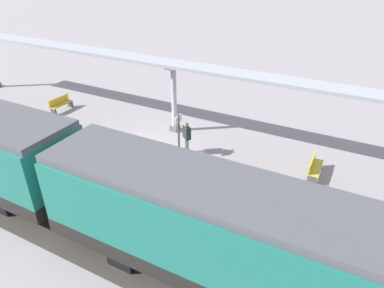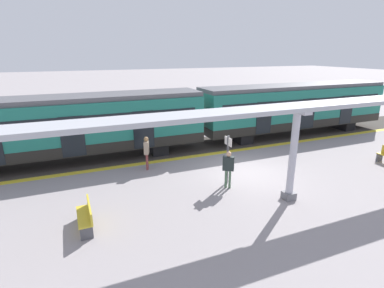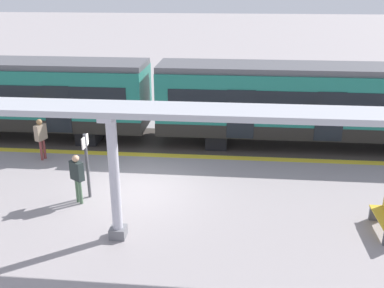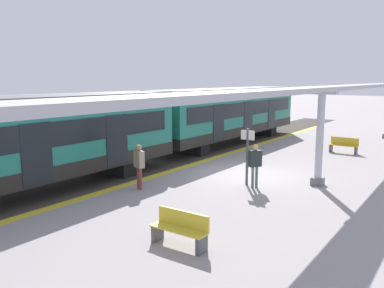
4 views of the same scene
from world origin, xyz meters
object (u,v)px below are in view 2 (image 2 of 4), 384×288
object	(u,v)px
bench_near_end	(86,216)
passenger_waiting_near_edge	(147,149)
train_near_carriage	(72,128)
passenger_by_the_benches	(228,165)
train_far_carriage	(295,108)
platform_info_sign	(228,155)
canopy_pillar_second	(293,156)

from	to	relation	value
bench_near_end	passenger_waiting_near_edge	distance (m)	5.32
train_near_carriage	passenger_by_the_benches	xyz separation A→B (m)	(6.05, 5.94, -0.80)
bench_near_end	passenger_waiting_near_edge	world-z (taller)	passenger_waiting_near_edge
passenger_by_the_benches	train_near_carriage	bearing A→B (deg)	-135.53
train_near_carriage	passenger_by_the_benches	size ratio (longest dim) A/B	8.47
bench_near_end	train_far_carriage	bearing A→B (deg)	115.60
platform_info_sign	passenger_by_the_benches	world-z (taller)	platform_info_sign
passenger_waiting_near_edge	bench_near_end	bearing A→B (deg)	-36.33
train_near_carriage	passenger_waiting_near_edge	bearing A→B (deg)	51.00
canopy_pillar_second	passenger_waiting_near_edge	xyz separation A→B (m)	(-5.23, -4.41, -0.78)
train_far_carriage	passenger_waiting_near_edge	bearing A→B (deg)	-76.79
canopy_pillar_second	bench_near_end	distance (m)	7.73
train_far_carriage	platform_info_sign	size ratio (longest dim) A/B	6.36
canopy_pillar_second	platform_info_sign	size ratio (longest dim) A/B	1.65
passenger_by_the_benches	train_far_carriage	bearing A→B (deg)	125.03
canopy_pillar_second	passenger_by_the_benches	size ratio (longest dim) A/B	2.19
canopy_pillar_second	train_far_carriage	bearing A→B (deg)	138.84
bench_near_end	platform_info_sign	distance (m)	6.20
train_near_carriage	platform_info_sign	size ratio (longest dim) A/B	6.36
canopy_pillar_second	platform_info_sign	bearing A→B (deg)	-145.60
canopy_pillar_second	passenger_by_the_benches	xyz separation A→B (m)	(-1.83, -1.74, -0.80)
passenger_waiting_near_edge	canopy_pillar_second	bearing A→B (deg)	40.12
train_far_carriage	passenger_waiting_near_edge	xyz separation A→B (m)	(2.65, -11.30, -0.78)
train_near_carriage	passenger_waiting_near_edge	distance (m)	4.29
train_near_carriage	canopy_pillar_second	size ratio (longest dim) A/B	3.86
platform_info_sign	canopy_pillar_second	bearing A→B (deg)	34.40
train_far_carriage	passenger_waiting_near_edge	world-z (taller)	train_far_carriage
train_far_carriage	canopy_pillar_second	world-z (taller)	canopy_pillar_second
train_near_carriage	train_far_carriage	distance (m)	14.57
train_far_carriage	bench_near_end	size ratio (longest dim) A/B	9.30
canopy_pillar_second	platform_info_sign	distance (m)	2.78
canopy_pillar_second	passenger_waiting_near_edge	distance (m)	6.88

